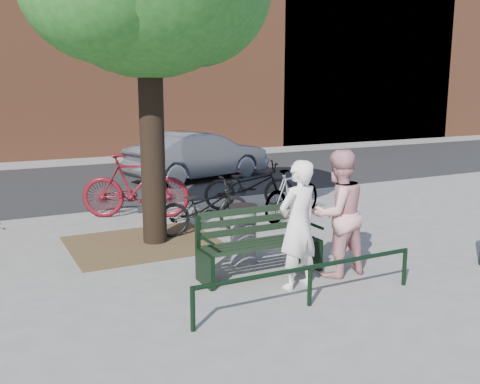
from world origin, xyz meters
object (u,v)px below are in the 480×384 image
person_left (298,225)px  litter_bin (243,234)px  park_bench (258,240)px  parked_car (199,156)px  bicycle_c (204,207)px  person_right (338,213)px

person_left → litter_bin: person_left is taller
park_bench → parked_car: 7.90m
park_bench → person_left: size_ratio=1.04×
bicycle_c → person_left: bearing=177.0°
litter_bin → parked_car: parked_car is taller
bicycle_c → parked_car: bearing=-25.3°
park_bench → person_left: bearing=-73.9°
park_bench → person_right: size_ratio=0.99×
person_left → person_right: 0.77m
park_bench → person_right: bearing=-29.5°
person_right → bicycle_c: (-0.77, 2.84, -0.40)m
person_left → person_right: bearing=179.7°
person_left → bicycle_c: size_ratio=0.92×
person_right → litter_bin: person_right is taller
person_left → bicycle_c: 3.02m
person_right → parked_car: bearing=-102.0°
person_left → bicycle_c: (-0.02, 2.99, -0.36)m
litter_bin → parked_car: (2.24, 7.04, 0.24)m
litter_bin → parked_car: size_ratio=0.21×
park_bench → litter_bin: (0.04, 0.52, -0.04)m
person_right → litter_bin: 1.46m
park_bench → bicycle_c: park_bench is taller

